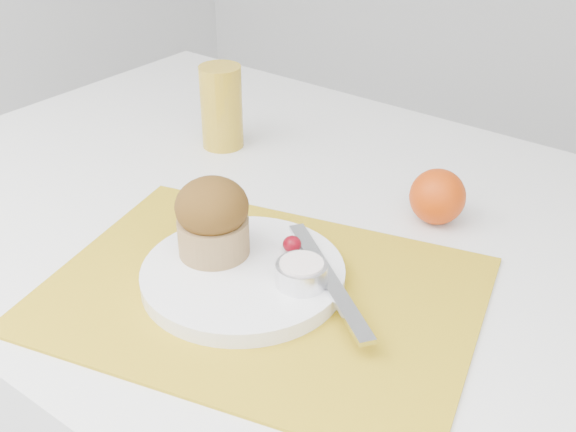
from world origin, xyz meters
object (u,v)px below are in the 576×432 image
Objects in this scene: juice_glass at (221,107)px; muffin at (213,218)px; table at (300,429)px; plate at (243,275)px; orange at (437,197)px.

juice_glass is 1.28× the size of muffin.
table is 5.42× the size of plate.
plate is 0.27m from orange.
table is 0.44m from orange.
juice_glass reaches higher than table.
muffin is (0.21, -0.25, 0.00)m from juice_glass.
table is 9.63× the size of juice_glass.
muffin is (-0.15, -0.25, 0.03)m from orange.
orange reaches higher than table.
orange is (0.13, 0.10, 0.41)m from table.
muffin is at bearing -95.07° from table.
juice_glass is at bearing 135.48° from plate.
muffin is (-0.05, 0.01, 0.05)m from plate.
table is 12.33× the size of muffin.
orange is 0.56× the size of juice_glass.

